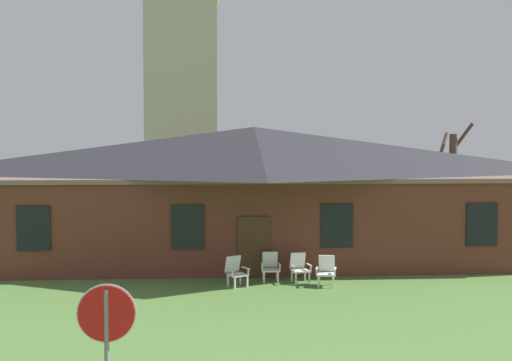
{
  "coord_description": "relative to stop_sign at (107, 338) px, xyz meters",
  "views": [
    {
      "loc": [
        -1.53,
        -7.52,
        4.37
      ],
      "look_at": [
        -0.54,
        8.14,
        3.57
      ],
      "focal_mm": 42.85,
      "sensor_mm": 36.0,
      "label": 1
    }
  ],
  "objects": [
    {
      "name": "lawn_chair_left_end",
      "position": [
        4.19,
        11.62,
        -1.33
      ],
      "size": [
        0.71,
        0.75,
        0.96
      ],
      "color": "silver",
      "rests_on": "ground"
    },
    {
      "name": "brick_building",
      "position": [
        3.03,
        17.38,
        0.88
      ],
      "size": [
        21.21,
        10.4,
        5.32
      ],
      "color": "brown",
      "rests_on": "ground"
    },
    {
      "name": "lawn_chair_near_door",
      "position": [
        3.24,
        11.83,
        -1.33
      ],
      "size": [
        0.64,
        0.67,
        0.96
      ],
      "color": "silver",
      "rests_on": "ground"
    },
    {
      "name": "bare_tree_beside_building",
      "position": [
        12.56,
        19.83,
        1.0
      ],
      "size": [
        1.77,
        1.78,
        5.65
      ],
      "color": "brown",
      "rests_on": "ground"
    },
    {
      "name": "stop_sign",
      "position": [
        0.0,
        0.0,
        0.0
      ],
      "size": [
        0.81,
        0.07,
        2.57
      ],
      "color": "slate",
      "rests_on": "ground"
    },
    {
      "name": "dome_tower",
      "position": [
        -0.91,
        34.59,
        7.85
      ],
      "size": [
        5.18,
        5.18,
        21.01
      ],
      "color": "#BCB29E",
      "rests_on": "ground"
    },
    {
      "name": "lawn_chair_middle",
      "position": [
        4.98,
        11.03,
        -1.33
      ],
      "size": [
        0.73,
        0.78,
        0.96
      ],
      "color": "white",
      "rests_on": "ground"
    },
    {
      "name": "lawn_chair_by_porch",
      "position": [
        2.07,
        11.12,
        -1.33
      ],
      "size": [
        0.82,
        0.85,
        0.96
      ],
      "color": "white",
      "rests_on": "ground"
    }
  ]
}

